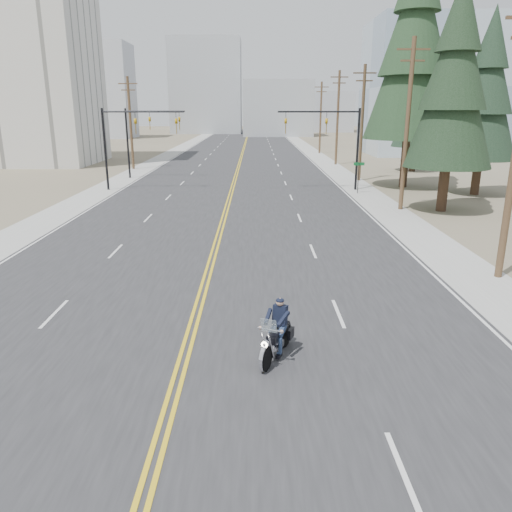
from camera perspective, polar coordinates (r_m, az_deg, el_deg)
name	(u,v)px	position (r m, az deg, el deg)	size (l,w,h in m)	color
ground_plane	(180,372)	(14.24, -8.66, -12.93)	(400.00, 400.00, 0.00)	#776D56
road	(242,153)	(82.57, -1.57, 11.66)	(20.00, 200.00, 0.01)	#303033
sidewalk_left	(172,153)	(83.65, -9.63, 11.50)	(3.00, 200.00, 0.01)	#A5A5A0
sidewalk_right	(313,153)	(83.08, 6.55, 11.59)	(3.00, 200.00, 0.01)	#A5A5A0
traffic_mast_left	(127,133)	(45.65, -14.51, 13.46)	(7.10, 0.26, 7.00)	black
traffic_mast_right	(335,133)	(44.83, 9.02, 13.72)	(7.10, 0.26, 7.00)	black
traffic_mast_far	(143,130)	(53.52, -12.76, 13.88)	(6.10, 0.26, 7.00)	black
street_sign	(359,172)	(43.45, 11.65, 9.36)	(0.90, 0.06, 2.62)	black
utility_pole_b	(407,123)	(36.78, 16.92, 14.30)	(2.20, 0.30, 11.50)	brown
utility_pole_c	(362,122)	(51.34, 12.02, 14.79)	(2.20, 0.30, 11.00)	brown
utility_pole_d	(338,117)	(66.09, 9.32, 15.45)	(2.20, 0.30, 11.50)	brown
utility_pole_e	(321,117)	(82.92, 7.39, 15.52)	(2.20, 0.30, 11.00)	brown
utility_pole_left	(130,122)	(62.01, -14.16, 14.65)	(2.20, 0.30, 10.50)	brown
apartment_block	(14,41)	(74.11, -25.91, 21.20)	(18.00, 14.00, 30.00)	silver
glass_building	(446,88)	(87.58, 20.89, 17.47)	(24.00, 16.00, 20.00)	#9EB5CC
haze_bldg_a	(102,91)	(132.60, -17.16, 17.55)	(14.00, 12.00, 22.00)	#B7BCC6
haze_bldg_b	(277,108)	(137.38, 2.47, 16.50)	(18.00, 14.00, 14.00)	#ADB2B7
haze_bldg_c	(417,100)	(128.02, 17.91, 16.65)	(16.00, 12.00, 18.00)	#B7BCC6
haze_bldg_d	(207,87)	(153.02, -5.68, 18.68)	(20.00, 15.00, 26.00)	#ADB2B7
haze_bldg_e	(328,112)	(163.87, 8.26, 15.99)	(14.00, 14.00, 12.00)	#B7BCC6
haze_bldg_f	(65,105)	(151.48, -21.04, 15.84)	(12.00, 12.00, 16.00)	#ADB2B7
motorcyclist	(276,330)	(14.42, 2.31, -8.45)	(0.95, 2.23, 1.74)	black
conifer_near	(455,78)	(37.19, 21.77, 18.32)	(5.83, 5.83, 15.42)	#382619
conifer_mid	(487,89)	(45.64, 24.91, 16.88)	(5.50, 5.50, 14.66)	#382619
conifer_tall	(415,41)	(48.31, 17.68, 22.35)	(7.82, 7.82, 21.73)	#382619
conifer_far	(418,99)	(61.06, 18.04, 16.69)	(5.19, 5.19, 13.92)	#382619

